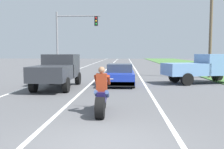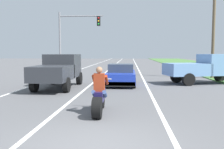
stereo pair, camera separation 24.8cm
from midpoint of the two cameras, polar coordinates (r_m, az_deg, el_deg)
ground_plane at (r=5.80m, az=-2.40°, el=-16.10°), size 160.00×160.00×0.00m
lane_stripe_left_solid at (r=26.17m, az=-9.22°, el=0.40°), size 0.14×120.00×0.01m
lane_stripe_right_solid at (r=25.49m, az=6.74°, el=0.31°), size 0.14×120.00×0.01m
lane_stripe_centre_dashed at (r=25.58m, az=-1.35°, el=0.36°), size 0.14×120.00×0.01m
motorcycle_with_rider at (r=8.51m, az=-2.06°, el=-5.11°), size 0.70×2.21×1.62m
sports_car_blue at (r=16.22m, az=2.50°, el=-0.14°), size 1.84×4.30×1.37m
pickup_truck_left_lane_dark_grey at (r=15.03m, az=-11.59°, el=1.18°), size 2.02×4.80×1.98m
pickup_truck_right_shoulder_light_blue at (r=17.98m, az=20.73°, el=1.57°), size 5.14×3.14×1.98m
traffic_light_mast_near at (r=24.98m, az=-8.58°, el=9.31°), size 4.32×0.34×6.00m
utility_pole_roadside at (r=21.89m, az=22.40°, el=9.34°), size 0.24×0.24×7.76m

